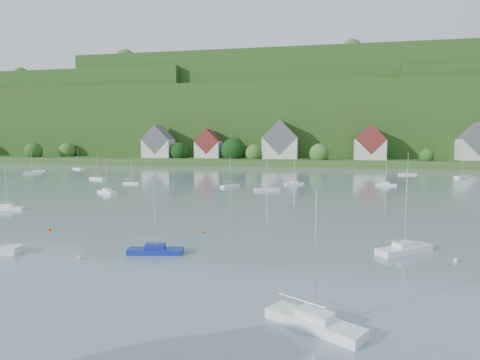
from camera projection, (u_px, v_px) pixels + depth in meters
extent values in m
cube|color=#314D1D|center=(272.00, 160.00, 205.29)|extent=(600.00, 60.00, 3.00)
cube|color=#1C4114|center=(285.00, 127.00, 276.69)|extent=(620.00, 160.00, 40.00)
cube|color=#1C4114|center=(71.00, 122.00, 290.34)|extent=(200.00, 120.00, 52.00)
cube|color=#1C4114|center=(300.00, 115.00, 269.11)|extent=(240.00, 130.00, 60.00)
sphere|color=#2B5C21|center=(67.00, 151.00, 217.22)|extent=(8.61, 8.61, 8.61)
sphere|color=#245318|center=(34.00, 151.00, 208.69)|extent=(9.03, 9.03, 9.03)
sphere|color=#2B5C21|center=(254.00, 153.00, 190.44)|extent=(8.19, 8.19, 8.19)
sphere|color=#2B5C21|center=(164.00, 153.00, 201.27)|extent=(6.49, 6.49, 6.49)
sphere|color=#2B5C21|center=(372.00, 150.00, 188.06)|extent=(12.16, 12.16, 12.16)
sphere|color=#2B5C21|center=(319.00, 153.00, 180.87)|extent=(8.73, 8.73, 8.73)
sphere|color=black|center=(179.00, 152.00, 199.43)|extent=(9.32, 9.32, 9.32)
sphere|color=#245318|center=(427.00, 156.00, 174.08)|extent=(6.24, 6.24, 6.24)
sphere|color=black|center=(471.00, 154.00, 182.44)|extent=(8.16, 8.16, 8.16)
sphere|color=black|center=(234.00, 150.00, 194.69)|extent=(11.92, 11.92, 11.92)
sphere|color=#2B5C21|center=(84.00, 74.00, 251.07)|extent=(10.52, 10.52, 10.52)
sphere|color=#245318|center=(160.00, 80.00, 278.08)|extent=(10.29, 10.29, 10.29)
sphere|color=black|center=(17.00, 83.00, 293.37)|extent=(10.31, 10.31, 10.31)
sphere|color=black|center=(10.00, 78.00, 266.42)|extent=(8.14, 8.14, 8.14)
sphere|color=#2B5C21|center=(37.00, 84.00, 295.44)|extent=(7.15, 7.15, 7.15)
sphere|color=black|center=(177.00, 78.00, 263.57)|extent=(7.18, 7.18, 7.18)
sphere|color=#2B5C21|center=(21.00, 75.00, 251.72)|extent=(8.89, 8.89, 8.89)
sphere|color=black|center=(9.00, 83.00, 289.97)|extent=(9.97, 9.97, 9.97)
sphere|color=#245318|center=(349.00, 58.00, 245.65)|extent=(12.83, 12.83, 12.83)
sphere|color=#2B5C21|center=(216.00, 61.00, 248.37)|extent=(8.18, 8.18, 8.18)
sphere|color=#245318|center=(288.00, 68.00, 277.04)|extent=(12.73, 12.73, 12.73)
sphere|color=#245318|center=(433.00, 52.00, 227.03)|extent=(11.50, 11.50, 11.50)
sphere|color=#245318|center=(382.00, 63.00, 260.95)|extent=(14.65, 14.65, 14.65)
sphere|color=#2B5C21|center=(352.00, 50.00, 222.53)|extent=(11.95, 11.95, 11.95)
sphere|color=#2B5C21|center=(217.00, 70.00, 281.13)|extent=(7.07, 7.07, 7.07)
sphere|color=black|center=(276.00, 59.00, 242.50)|extent=(8.21, 8.21, 8.21)
sphere|color=#2B5C21|center=(250.00, 66.00, 269.36)|extent=(12.24, 12.24, 12.24)
sphere|color=#2B5C21|center=(126.00, 60.00, 252.77)|extent=(13.65, 13.65, 13.65)
sphere|color=#245318|center=(459.00, 57.00, 236.83)|extent=(8.03, 8.03, 8.03)
sphere|color=#2B5C21|center=(457.00, 76.00, 238.39)|extent=(14.97, 14.97, 14.97)
sphere|color=#245318|center=(418.00, 78.00, 240.17)|extent=(9.78, 9.78, 9.78)
sphere|color=#2B5C21|center=(461.00, 75.00, 227.87)|extent=(9.48, 9.48, 9.48)
sphere|color=#245318|center=(223.00, 93.00, 269.59)|extent=(12.01, 12.01, 12.01)
sphere|color=#2B5C21|center=(465.00, 88.00, 246.89)|extent=(15.99, 15.99, 15.99)
sphere|color=black|center=(280.00, 93.00, 272.42)|extent=(15.72, 15.72, 15.72)
sphere|color=#245318|center=(302.00, 93.00, 265.54)|extent=(10.54, 10.54, 10.54)
sphere|color=#245318|center=(51.00, 103.00, 334.60)|extent=(8.18, 8.18, 8.18)
sphere|color=black|center=(63.00, 101.00, 322.45)|extent=(8.74, 8.74, 8.74)
sphere|color=black|center=(26.00, 98.00, 304.79)|extent=(15.38, 15.38, 15.38)
cube|color=beige|center=(159.00, 148.00, 202.52)|extent=(14.00, 10.00, 9.00)
cube|color=#55545B|center=(158.00, 139.00, 202.07)|extent=(14.00, 10.40, 14.00)
cube|color=beige|center=(209.00, 150.00, 199.74)|extent=(12.00, 9.00, 8.00)
cube|color=maroon|center=(209.00, 141.00, 199.34)|extent=(12.00, 9.36, 12.00)
cube|color=beige|center=(280.00, 148.00, 191.97)|extent=(16.00, 11.00, 10.00)
cube|color=#55545B|center=(280.00, 137.00, 191.47)|extent=(16.00, 11.44, 16.00)
cube|color=beige|center=(370.00, 149.00, 182.42)|extent=(13.00, 10.00, 9.00)
cube|color=maroon|center=(370.00, 139.00, 181.97)|extent=(13.00, 10.40, 13.00)
cube|color=beige|center=(477.00, 150.00, 177.72)|extent=(15.00, 10.00, 9.00)
cube|color=#55545B|center=(477.00, 139.00, 177.27)|extent=(15.00, 10.40, 15.00)
cube|color=#142496|center=(156.00, 251.00, 43.39)|extent=(6.01, 2.61, 0.58)
cube|color=#142496|center=(155.00, 246.00, 43.34)|extent=(2.20, 1.47, 0.50)
cylinder|color=silver|center=(155.00, 214.00, 43.00)|extent=(0.10, 0.10, 7.27)
cylinder|color=silver|center=(147.00, 240.00, 43.29)|extent=(3.16, 0.63, 0.08)
cube|color=white|center=(404.00, 250.00, 43.78)|extent=(6.42, 5.57, 0.67)
cube|color=white|center=(404.00, 244.00, 43.72)|extent=(2.65, 2.47, 0.50)
cylinder|color=silver|center=(406.00, 208.00, 43.33)|extent=(0.10, 0.10, 8.34)
cylinder|color=silver|center=(398.00, 239.00, 43.21)|extent=(2.95, 2.31, 0.08)
cube|color=white|center=(314.00, 323.00, 26.31)|extent=(6.64, 5.07, 0.67)
cube|color=white|center=(314.00, 314.00, 26.25)|extent=(2.67, 2.33, 0.50)
cylinder|color=silver|center=(315.00, 255.00, 25.87)|extent=(0.10, 0.10, 8.32)
cylinder|color=silver|center=(301.00, 300.00, 26.86)|extent=(3.16, 1.98, 0.08)
cube|color=white|center=(8.00, 208.00, 70.26)|extent=(5.54, 2.59, 0.53)
cube|color=white|center=(7.00, 205.00, 70.21)|extent=(2.05, 1.42, 0.50)
cylinder|color=silver|center=(6.00, 187.00, 69.90)|extent=(0.10, 0.10, 6.68)
cylinder|color=silver|center=(2.00, 202.00, 70.13)|extent=(2.89, 0.70, 0.08)
sphere|color=silver|center=(80.00, 259.00, 41.66)|extent=(0.40, 0.40, 0.40)
sphere|color=#FC4000|center=(202.00, 233.00, 52.97)|extent=(0.42, 0.42, 0.42)
sphere|color=#FC4000|center=(50.00, 231.00, 54.42)|extent=(0.42, 0.42, 0.42)
sphere|color=silver|center=(456.00, 262.00, 40.60)|extent=(0.47, 0.47, 0.47)
cube|color=white|center=(267.00, 190.00, 96.15)|extent=(6.08, 4.02, 0.59)
cylinder|color=silver|center=(267.00, 173.00, 95.75)|extent=(0.10, 0.10, 7.42)
cylinder|color=silver|center=(263.00, 185.00, 95.82)|extent=(2.99, 1.46, 0.08)
cube|color=white|center=(39.00, 171.00, 154.49)|extent=(4.85, 3.20, 0.47)
cylinder|color=silver|center=(38.00, 162.00, 154.18)|extent=(0.10, 0.10, 5.92)
cylinder|color=silver|center=(36.00, 168.00, 154.21)|extent=(2.39, 1.17, 0.08)
cube|color=white|center=(462.00, 177.00, 127.72)|extent=(5.50, 5.60, 0.61)
cylinder|color=silver|center=(462.00, 164.00, 127.31)|extent=(0.10, 0.10, 7.67)
cylinder|color=silver|center=(460.00, 173.00, 127.08)|extent=(2.40, 2.48, 0.08)
cube|color=white|center=(131.00, 183.00, 110.95)|extent=(4.71, 1.56, 0.46)
cylinder|color=silver|center=(131.00, 172.00, 110.64)|extent=(0.10, 0.10, 5.81)
cylinder|color=silver|center=(129.00, 179.00, 111.01)|extent=(2.56, 0.23, 0.08)
cube|color=white|center=(230.00, 186.00, 103.93)|extent=(4.46, 5.48, 0.56)
cylinder|color=silver|center=(230.00, 171.00, 103.55)|extent=(0.10, 0.10, 6.98)
cylinder|color=silver|center=(228.00, 182.00, 103.23)|extent=(1.81, 2.57, 0.08)
cube|color=white|center=(294.00, 184.00, 109.33)|extent=(5.16, 3.81, 0.51)
cube|color=white|center=(294.00, 182.00, 109.28)|extent=(2.06, 1.77, 0.50)
cylinder|color=silver|center=(294.00, 171.00, 108.99)|extent=(0.10, 0.10, 6.41)
cylinder|color=silver|center=(292.00, 179.00, 108.97)|extent=(2.48, 1.48, 0.08)
cube|color=white|center=(32.00, 173.00, 144.18)|extent=(5.65, 5.01, 0.59)
cylinder|color=silver|center=(32.00, 161.00, 143.79)|extent=(0.10, 0.10, 7.40)
cylinder|color=silver|center=(29.00, 170.00, 143.65)|extent=(2.58, 2.11, 0.08)
cube|color=white|center=(98.00, 178.00, 123.35)|extent=(6.29, 4.03, 0.61)
cylinder|color=silver|center=(97.00, 165.00, 122.94)|extent=(0.10, 0.10, 7.64)
cylinder|color=silver|center=(96.00, 174.00, 123.75)|extent=(3.11, 1.43, 0.08)
cube|color=white|center=(107.00, 192.00, 91.75)|extent=(5.86, 4.42, 0.59)
cube|color=white|center=(107.00, 190.00, 91.70)|extent=(2.35, 2.04, 0.50)
cylinder|color=silver|center=(106.00, 174.00, 91.36)|extent=(0.10, 0.10, 7.32)
cylinder|color=silver|center=(105.00, 186.00, 92.22)|extent=(2.80, 1.73, 0.08)
cube|color=white|center=(407.00, 174.00, 138.12)|extent=(5.90, 2.75, 0.57)
cylinder|color=silver|center=(408.00, 163.00, 137.74)|extent=(0.10, 0.10, 7.12)
cylinder|color=silver|center=(405.00, 171.00, 137.99)|extent=(3.08, 0.73, 0.08)
cube|color=white|center=(386.00, 185.00, 106.44)|extent=(5.25, 1.71, 0.52)
cube|color=white|center=(386.00, 183.00, 106.39)|extent=(1.86, 1.10, 0.50)
cylinder|color=silver|center=(386.00, 171.00, 106.09)|extent=(0.10, 0.10, 6.48)
cylinder|color=silver|center=(383.00, 180.00, 106.43)|extent=(2.85, 0.22, 0.08)
cube|color=white|center=(78.00, 169.00, 165.01)|extent=(6.31, 4.81, 0.63)
cylinder|color=silver|center=(78.00, 158.00, 164.59)|extent=(0.10, 0.10, 7.90)
cylinder|color=silver|center=(77.00, 165.00, 165.53)|extent=(3.01, 1.88, 0.08)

